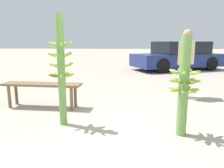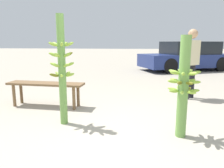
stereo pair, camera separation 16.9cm
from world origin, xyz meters
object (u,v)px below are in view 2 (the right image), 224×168
object	(u,v)px
banana_stalk_left	(62,69)
vendor_person	(191,57)
market_bench	(46,86)
parked_car	(187,56)
banana_stalk_center	(183,86)

from	to	relation	value
banana_stalk_left	vendor_person	size ratio (longest dim) A/B	1.08
banana_stalk_left	market_bench	distance (m)	1.20
vendor_person	market_bench	bearing A→B (deg)	157.33
parked_car	banana_stalk_left	bearing A→B (deg)	131.93
market_bench	parked_car	world-z (taller)	parked_car
vendor_person	banana_stalk_center	bearing A→B (deg)	-146.16
market_bench	vendor_person	bearing A→B (deg)	22.02
banana_stalk_center	market_bench	bearing A→B (deg)	154.99
market_bench	parked_car	bearing A→B (deg)	61.05
banana_stalk_left	vendor_person	xyz separation A→B (m)	(2.33, 1.89, 0.06)
banana_stalk_center	vendor_person	distance (m)	2.24
banana_stalk_left	vendor_person	bearing A→B (deg)	39.12
vendor_person	parked_car	world-z (taller)	vendor_person
banana_stalk_left	banana_stalk_center	world-z (taller)	banana_stalk_left
banana_stalk_center	market_bench	size ratio (longest dim) A/B	0.88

